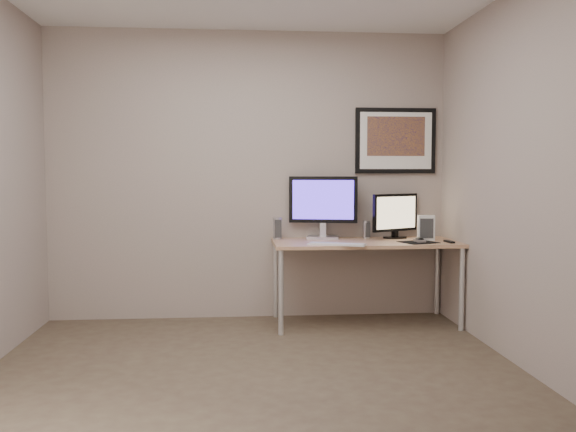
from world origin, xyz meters
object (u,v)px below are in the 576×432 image
(fan_unit, at_px, (426,228))
(keyboard, at_px, (337,244))
(monitor_tv, at_px, (395,215))
(desk, at_px, (365,249))
(monitor_large, at_px, (323,204))
(speaker_left, at_px, (277,228))
(framed_art, at_px, (396,141))
(speaker_right, at_px, (366,230))

(fan_unit, bearing_deg, keyboard, -148.43)
(monitor_tv, height_order, fan_unit, monitor_tv)
(desk, distance_m, monitor_large, 0.56)
(speaker_left, relative_size, fan_unit, 0.88)
(desk, distance_m, keyboard, 0.41)
(monitor_large, height_order, monitor_tv, monitor_large)
(fan_unit, bearing_deg, framed_art, 135.72)
(speaker_right, bearing_deg, fan_unit, -33.33)
(monitor_tv, bearing_deg, speaker_left, 149.06)
(monitor_tv, height_order, keyboard, monitor_tv)
(desk, height_order, framed_art, framed_art)
(monitor_large, bearing_deg, keyboard, -73.12)
(keyboard, bearing_deg, monitor_large, 116.06)
(framed_art, height_order, fan_unit, framed_art)
(speaker_right, distance_m, fan_unit, 0.53)
(monitor_tv, distance_m, speaker_left, 1.07)
(monitor_large, bearing_deg, monitor_tv, 7.69)
(desk, xyz_separation_m, monitor_tv, (0.32, 0.19, 0.28))
(monitor_large, xyz_separation_m, keyboard, (0.04, -0.52, -0.30))
(monitor_tv, relative_size, speaker_left, 2.41)
(framed_art, bearing_deg, fan_unit, -56.10)
(framed_art, height_order, speaker_right, framed_art)
(desk, height_order, speaker_left, speaker_left)
(speaker_left, bearing_deg, speaker_right, -6.47)
(framed_art, bearing_deg, speaker_left, -174.46)
(framed_art, height_order, speaker_left, framed_art)
(framed_art, height_order, monitor_large, framed_art)
(desk, xyz_separation_m, monitor_large, (-0.33, 0.24, 0.38))
(desk, xyz_separation_m, framed_art, (0.35, 0.33, 0.96))
(speaker_left, bearing_deg, desk, -23.01)
(desk, relative_size, fan_unit, 7.29)
(framed_art, bearing_deg, keyboard, -136.65)
(monitor_large, height_order, speaker_right, monitor_large)
(monitor_tv, bearing_deg, fan_unit, -62.34)
(fan_unit, bearing_deg, monitor_large, 178.45)
(desk, bearing_deg, fan_unit, 2.92)
(speaker_right, bearing_deg, speaker_left, 168.06)
(speaker_left, height_order, keyboard, speaker_left)
(speaker_right, xyz_separation_m, fan_unit, (0.49, -0.19, 0.03))
(desk, distance_m, framed_art, 1.07)
(monitor_large, distance_m, keyboard, 0.60)
(monitor_large, bearing_deg, speaker_left, -165.59)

